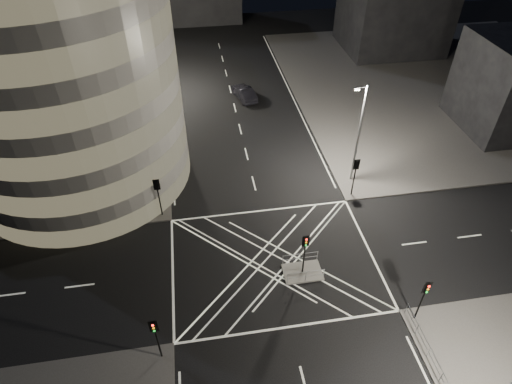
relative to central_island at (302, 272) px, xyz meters
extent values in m
plane|color=black|center=(-2.00, 1.50, -0.07)|extent=(120.00, 120.00, 0.00)
cube|color=#4B4946|center=(27.00, 28.50, 0.00)|extent=(42.00, 42.00, 0.15)
cube|color=slate|center=(0.00, 0.00, 0.00)|extent=(3.00, 2.00, 0.15)
cylinder|color=gray|center=(-18.00, 15.50, 12.57)|extent=(20.00, 20.00, 25.00)
cylinder|color=black|center=(-12.50, 10.50, 1.80)|extent=(0.32, 0.32, 3.45)
ellipsoid|color=black|center=(-12.50, 10.50, 4.73)|extent=(4.41, 4.41, 5.07)
cylinder|color=black|center=(-12.50, 16.50, 1.82)|extent=(0.32, 0.32, 3.49)
ellipsoid|color=black|center=(-12.50, 16.50, 4.82)|extent=(4.56, 4.56, 5.24)
cylinder|color=black|center=(-12.50, 22.50, 1.67)|extent=(0.32, 0.32, 3.18)
ellipsoid|color=black|center=(-12.50, 22.50, 4.40)|extent=(4.15, 4.15, 4.77)
cylinder|color=black|center=(-12.50, 28.50, 2.11)|extent=(0.32, 0.32, 4.06)
ellipsoid|color=black|center=(-12.50, 28.50, 5.46)|extent=(4.81, 4.81, 5.53)
cylinder|color=black|center=(-12.50, 34.50, 1.49)|extent=(0.32, 0.32, 2.84)
ellipsoid|color=black|center=(-12.50, 34.50, 4.17)|extent=(4.57, 4.57, 5.26)
cylinder|color=black|center=(-10.80, 8.30, 1.57)|extent=(0.12, 0.12, 3.00)
cube|color=black|center=(-10.80, 8.30, 3.52)|extent=(0.28, 0.22, 0.90)
cube|color=black|center=(-10.80, 8.30, 3.52)|extent=(0.55, 0.04, 1.10)
cylinder|color=black|center=(-10.80, -5.30, 1.57)|extent=(0.12, 0.12, 3.00)
cube|color=black|center=(-10.80, -5.30, 3.52)|extent=(0.28, 0.22, 0.90)
cube|color=black|center=(-10.80, -5.30, 3.52)|extent=(0.55, 0.04, 1.10)
cylinder|color=black|center=(6.80, 8.30, 1.57)|extent=(0.12, 0.12, 3.00)
cube|color=black|center=(6.80, 8.30, 3.52)|extent=(0.28, 0.22, 0.90)
cube|color=black|center=(6.80, 8.30, 3.52)|extent=(0.55, 0.04, 1.10)
cylinder|color=black|center=(6.80, -5.30, 1.57)|extent=(0.12, 0.12, 3.00)
cube|color=black|center=(6.80, -5.30, 3.52)|extent=(0.28, 0.22, 0.90)
cube|color=black|center=(6.80, -5.30, 3.52)|extent=(0.55, 0.04, 1.10)
cylinder|color=black|center=(0.00, 0.00, 1.57)|extent=(0.12, 0.12, 3.00)
cube|color=black|center=(0.00, 0.00, 3.52)|extent=(0.28, 0.22, 0.90)
cube|color=black|center=(0.00, 0.00, 3.52)|extent=(0.55, 0.04, 1.10)
cylinder|color=slate|center=(-11.50, 13.50, 5.08)|extent=(0.20, 0.20, 10.00)
cylinder|color=slate|center=(-11.05, 13.50, 9.93)|extent=(0.90, 0.10, 0.10)
cube|color=slate|center=(-10.60, 13.50, 9.83)|extent=(0.50, 0.25, 0.18)
cube|color=white|center=(-10.60, 13.50, 9.72)|extent=(0.42, 0.20, 0.05)
cylinder|color=slate|center=(-11.50, 31.50, 5.08)|extent=(0.20, 0.20, 10.00)
cylinder|color=slate|center=(-11.05, 31.50, 9.93)|extent=(0.90, 0.10, 0.10)
cube|color=slate|center=(-10.60, 31.50, 9.83)|extent=(0.50, 0.25, 0.18)
cube|color=white|center=(-10.60, 31.50, 9.72)|extent=(0.42, 0.20, 0.05)
cylinder|color=slate|center=(7.50, 10.50, 5.08)|extent=(0.20, 0.20, 10.00)
cylinder|color=slate|center=(7.05, 10.50, 9.93)|extent=(0.90, 0.10, 0.10)
cube|color=slate|center=(6.60, 10.50, 9.83)|extent=(0.50, 0.25, 0.18)
cube|color=white|center=(6.60, 10.50, 9.72)|extent=(0.42, 0.20, 0.05)
cube|color=slate|center=(0.00, -0.90, 0.62)|extent=(2.80, 0.06, 1.10)
cube|color=slate|center=(0.00, 0.90, 0.62)|extent=(2.80, 0.06, 1.10)
imported|color=black|center=(-0.50, 28.66, 0.73)|extent=(2.94, 5.19, 1.62)
camera|label=1|loc=(-7.01, -20.41, 26.41)|focal=30.00mm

